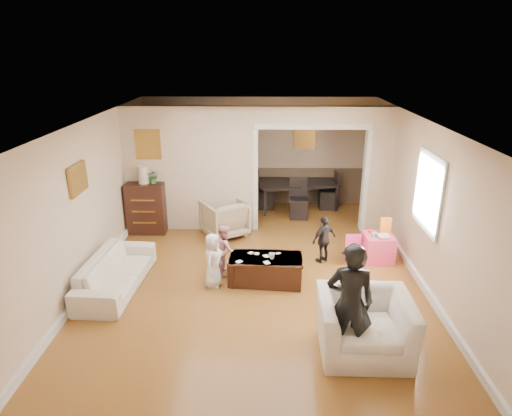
{
  "coord_description": "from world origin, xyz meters",
  "views": [
    {
      "loc": [
        0.13,
        -7.05,
        3.71
      ],
      "look_at": [
        0.0,
        0.2,
        1.05
      ],
      "focal_mm": 31.08,
      "sensor_mm": 36.0,
      "label": 1
    }
  ],
  "objects_px": {
    "armchair_front": "(364,325)",
    "adult_person": "(350,303)",
    "dining_table": "(297,195)",
    "child_kneel_a": "(213,260)",
    "armchair_back": "(225,218)",
    "table_lamp": "(144,175)",
    "coffee_cup": "(272,256)",
    "play_table": "(378,248)",
    "dresser": "(147,208)",
    "cyan_cup": "(374,234)",
    "sofa": "(116,272)",
    "child_kneel_b": "(225,249)",
    "child_toddler": "(324,239)",
    "coffee_table": "(266,269)"
  },
  "relations": [
    {
      "from": "cyan_cup",
      "to": "child_kneel_b",
      "type": "distance_m",
      "value": 2.7
    },
    {
      "from": "dresser",
      "to": "dining_table",
      "type": "relative_size",
      "value": 0.56
    },
    {
      "from": "child_kneel_a",
      "to": "coffee_table",
      "type": "bearing_deg",
      "value": -64.91
    },
    {
      "from": "dining_table",
      "to": "adult_person",
      "type": "height_order",
      "value": "adult_person"
    },
    {
      "from": "sofa",
      "to": "table_lamp",
      "type": "relative_size",
      "value": 5.33
    },
    {
      "from": "coffee_cup",
      "to": "cyan_cup",
      "type": "height_order",
      "value": "cyan_cup"
    },
    {
      "from": "dining_table",
      "to": "child_kneel_a",
      "type": "xyz_separation_m",
      "value": [
        -1.61,
        -3.76,
        0.12
      ]
    },
    {
      "from": "child_toddler",
      "to": "table_lamp",
      "type": "bearing_deg",
      "value": -55.51
    },
    {
      "from": "coffee_cup",
      "to": "child_kneel_a",
      "type": "bearing_deg",
      "value": -173.99
    },
    {
      "from": "armchair_back",
      "to": "table_lamp",
      "type": "bearing_deg",
      "value": -37.2
    },
    {
      "from": "cyan_cup",
      "to": "adult_person",
      "type": "relative_size",
      "value": 0.05
    },
    {
      "from": "play_table",
      "to": "child_kneel_b",
      "type": "distance_m",
      "value": 2.81
    },
    {
      "from": "armchair_back",
      "to": "cyan_cup",
      "type": "xyz_separation_m",
      "value": [
        2.8,
        -1.15,
        0.16
      ]
    },
    {
      "from": "cyan_cup",
      "to": "sofa",
      "type": "bearing_deg",
      "value": -166.95
    },
    {
      "from": "armchair_back",
      "to": "dining_table",
      "type": "relative_size",
      "value": 0.43
    },
    {
      "from": "sofa",
      "to": "cyan_cup",
      "type": "relative_size",
      "value": 23.98
    },
    {
      "from": "cyan_cup",
      "to": "dining_table",
      "type": "height_order",
      "value": "dining_table"
    },
    {
      "from": "coffee_table",
      "to": "child_kneel_b",
      "type": "relative_size",
      "value": 1.34
    },
    {
      "from": "armchair_back",
      "to": "adult_person",
      "type": "relative_size",
      "value": 0.52
    },
    {
      "from": "dresser",
      "to": "child_toddler",
      "type": "relative_size",
      "value": 1.21
    },
    {
      "from": "cyan_cup",
      "to": "child_kneel_b",
      "type": "height_order",
      "value": "child_kneel_b"
    },
    {
      "from": "table_lamp",
      "to": "child_kneel_a",
      "type": "xyz_separation_m",
      "value": [
        1.63,
        -2.23,
        -0.79
      ]
    },
    {
      "from": "cyan_cup",
      "to": "adult_person",
      "type": "distance_m",
      "value": 2.86
    },
    {
      "from": "sofa",
      "to": "dining_table",
      "type": "xyz_separation_m",
      "value": [
        3.18,
        3.85,
        0.06
      ]
    },
    {
      "from": "armchair_front",
      "to": "coffee_table",
      "type": "distance_m",
      "value": 2.17
    },
    {
      "from": "adult_person",
      "to": "child_kneel_a",
      "type": "relative_size",
      "value": 1.73
    },
    {
      "from": "dresser",
      "to": "adult_person",
      "type": "bearing_deg",
      "value": -48.79
    },
    {
      "from": "coffee_cup",
      "to": "cyan_cup",
      "type": "bearing_deg",
      "value": 24.04
    },
    {
      "from": "dresser",
      "to": "child_kneel_a",
      "type": "bearing_deg",
      "value": -53.75
    },
    {
      "from": "play_table",
      "to": "armchair_back",
      "type": "bearing_deg",
      "value": 159.15
    },
    {
      "from": "armchair_front",
      "to": "cyan_cup",
      "type": "xyz_separation_m",
      "value": [
        0.7,
        2.54,
        0.16
      ]
    },
    {
      "from": "dresser",
      "to": "coffee_table",
      "type": "relative_size",
      "value": 0.9
    },
    {
      "from": "play_table",
      "to": "dining_table",
      "type": "xyz_separation_m",
      "value": [
        -1.3,
        2.78,
        0.09
      ]
    },
    {
      "from": "sofa",
      "to": "adult_person",
      "type": "relative_size",
      "value": 1.21
    },
    {
      "from": "coffee_cup",
      "to": "cyan_cup",
      "type": "distance_m",
      "value": 2.03
    },
    {
      "from": "armchair_front",
      "to": "dresser",
      "type": "distance_m",
      "value": 5.36
    },
    {
      "from": "sofa",
      "to": "dining_table",
      "type": "height_order",
      "value": "dining_table"
    },
    {
      "from": "table_lamp",
      "to": "child_kneel_b",
      "type": "xyz_separation_m",
      "value": [
        1.78,
        -1.78,
        -0.81
      ]
    },
    {
      "from": "armchair_back",
      "to": "child_kneel_a",
      "type": "height_order",
      "value": "child_kneel_a"
    },
    {
      "from": "armchair_back",
      "to": "dining_table",
      "type": "height_order",
      "value": "armchair_back"
    },
    {
      "from": "play_table",
      "to": "dining_table",
      "type": "distance_m",
      "value": 3.07
    },
    {
      "from": "armchair_back",
      "to": "child_kneel_b",
      "type": "xyz_separation_m",
      "value": [
        0.14,
        -1.63,
        0.07
      ]
    },
    {
      "from": "dresser",
      "to": "adult_person",
      "type": "height_order",
      "value": "adult_person"
    },
    {
      "from": "coffee_table",
      "to": "coffee_cup",
      "type": "xyz_separation_m",
      "value": [
        0.1,
        -0.05,
        0.27
      ]
    },
    {
      "from": "sofa",
      "to": "coffee_cup",
      "type": "height_order",
      "value": "sofa"
    },
    {
      "from": "sofa",
      "to": "child_kneel_a",
      "type": "bearing_deg",
      "value": -83.53
    },
    {
      "from": "armchair_back",
      "to": "child_kneel_a",
      "type": "distance_m",
      "value": 2.08
    },
    {
      "from": "coffee_cup",
      "to": "play_table",
      "type": "distance_m",
      "value": 2.15
    },
    {
      "from": "armchair_front",
      "to": "adult_person",
      "type": "height_order",
      "value": "adult_person"
    },
    {
      "from": "child_kneel_a",
      "to": "child_toddler",
      "type": "xyz_separation_m",
      "value": [
        1.9,
        0.9,
        -0.01
      ]
    }
  ]
}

